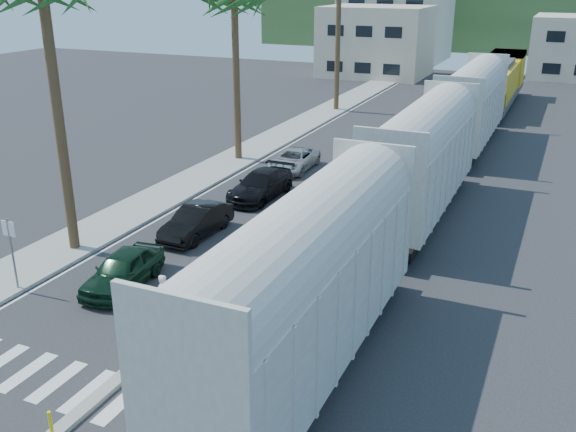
% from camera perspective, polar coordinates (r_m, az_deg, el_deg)
% --- Properties ---
extents(ground, '(140.00, 140.00, 0.00)m').
position_cam_1_polar(ground, '(21.40, -12.73, -12.41)').
color(ground, '#28282B').
rests_on(ground, ground).
extents(sidewalk, '(3.00, 90.00, 0.15)m').
position_cam_1_polar(sidewalk, '(45.26, -2.84, 6.07)').
color(sidewalk, gray).
rests_on(sidewalk, ground).
extents(rails, '(1.56, 100.00, 0.06)m').
position_cam_1_polar(rails, '(44.06, 14.96, 4.91)').
color(rails, black).
rests_on(rails, ground).
extents(median, '(0.45, 60.00, 0.85)m').
position_cam_1_polar(median, '(37.63, 5.34, 2.96)').
color(median, gray).
rests_on(median, ground).
extents(crosswalk, '(14.00, 2.20, 0.01)m').
position_cam_1_polar(crosswalk, '(20.14, -16.18, -15.08)').
color(crosswalk, silver).
rests_on(crosswalk, ground).
extents(lane_markings, '(9.42, 90.00, 0.01)m').
position_cam_1_polar(lane_markings, '(42.89, 4.80, 5.09)').
color(lane_markings, silver).
rests_on(lane_markings, ground).
extents(freight_train, '(3.00, 60.94, 5.85)m').
position_cam_1_polar(freight_train, '(37.66, 13.79, 6.92)').
color(freight_train, '#B7B4A7').
rests_on(freight_train, ground).
extents(street_sign, '(0.60, 0.08, 3.00)m').
position_cam_1_polar(street_sign, '(26.36, -23.42, -2.30)').
color(street_sign, slate).
rests_on(street_sign, ground).
extents(buildings, '(38.00, 27.00, 10.00)m').
position_cam_1_polar(buildings, '(87.82, 12.71, 15.59)').
color(buildings, beige).
rests_on(buildings, ground).
extents(hillside, '(80.00, 20.00, 12.00)m').
position_cam_1_polar(hillside, '(114.75, 19.13, 16.91)').
color(hillside, '#385628').
rests_on(hillside, ground).
extents(car_lead, '(2.61, 4.64, 1.46)m').
position_cam_1_polar(car_lead, '(25.82, -14.48, -4.67)').
color(car_lead, black).
rests_on(car_lead, ground).
extents(car_second, '(1.79, 4.48, 1.44)m').
position_cam_1_polar(car_second, '(30.13, -8.15, -0.48)').
color(car_second, black).
rests_on(car_second, ground).
extents(car_third, '(2.49, 5.24, 1.47)m').
position_cam_1_polar(car_third, '(35.02, -2.45, 2.79)').
color(car_third, black).
rests_on(car_third, ground).
extents(car_rear, '(2.43, 4.79, 1.30)m').
position_cam_1_polar(car_rear, '(40.13, 0.53, 5.02)').
color(car_rear, '#B2B5B8').
rests_on(car_rear, ground).
extents(cyclist, '(1.24, 1.93, 2.11)m').
position_cam_1_polar(cyclist, '(22.44, -10.62, -8.59)').
color(cyclist, '#9EA0A5').
rests_on(cyclist, ground).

